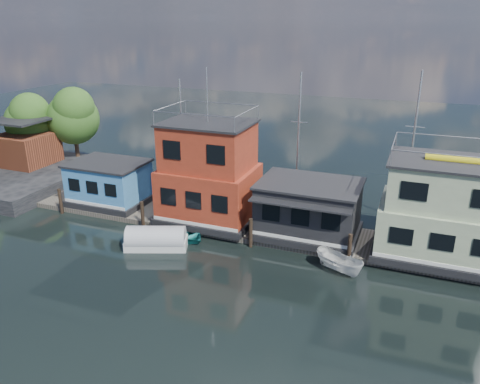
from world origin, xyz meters
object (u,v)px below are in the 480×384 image
at_px(houseboat_blue, 109,183).
at_px(houseboat_green, 444,212).
at_px(motorboat, 339,263).
at_px(houseboat_red, 209,175).
at_px(tarp_runabout, 156,240).
at_px(dinghy_teal, 185,233).
at_px(houseboat_dark, 309,209).

relative_size(houseboat_blue, houseboat_green, 0.76).
height_order(houseboat_green, motorboat, houseboat_green).
xyz_separation_m(houseboat_red, tarp_runabout, (-1.74, -5.42, -3.44)).
bearing_deg(houseboat_blue, houseboat_red, 0.00).
height_order(tarp_runabout, dinghy_teal, tarp_runabout).
distance_m(houseboat_dark, dinghy_teal, 9.40).
bearing_deg(houseboat_dark, dinghy_teal, -159.11).
height_order(houseboat_red, tarp_runabout, houseboat_red).
height_order(houseboat_green, tarp_runabout, houseboat_green).
height_order(houseboat_blue, houseboat_red, houseboat_red).
bearing_deg(motorboat, houseboat_green, -27.15).
relative_size(houseboat_blue, dinghy_teal, 1.65).
distance_m(houseboat_red, houseboat_green, 17.01).
xyz_separation_m(houseboat_red, motorboat, (11.10, -4.15, -3.41)).
height_order(houseboat_blue, motorboat, houseboat_blue).
relative_size(houseboat_dark, tarp_runabout, 1.58).
bearing_deg(houseboat_dark, tarp_runabout, -150.99).
relative_size(houseboat_dark, houseboat_green, 0.88).
distance_m(houseboat_dark, houseboat_green, 9.07).
height_order(houseboat_dark, motorboat, houseboat_dark).
bearing_deg(houseboat_green, houseboat_red, -180.00).
xyz_separation_m(houseboat_blue, houseboat_green, (26.50, 0.00, 1.34)).
height_order(motorboat, dinghy_teal, motorboat).
bearing_deg(motorboat, dinghy_teal, 113.57).
xyz_separation_m(houseboat_dark, tarp_runabout, (-9.74, -5.40, -1.76)).
relative_size(houseboat_green, tarp_runabout, 1.79).
bearing_deg(houseboat_dark, houseboat_blue, 179.94).
relative_size(houseboat_blue, motorboat, 1.79).
xyz_separation_m(houseboat_blue, tarp_runabout, (7.76, -5.42, -1.54)).
height_order(houseboat_red, houseboat_green, houseboat_red).
distance_m(houseboat_green, dinghy_teal, 18.16).
relative_size(houseboat_red, houseboat_green, 1.41).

